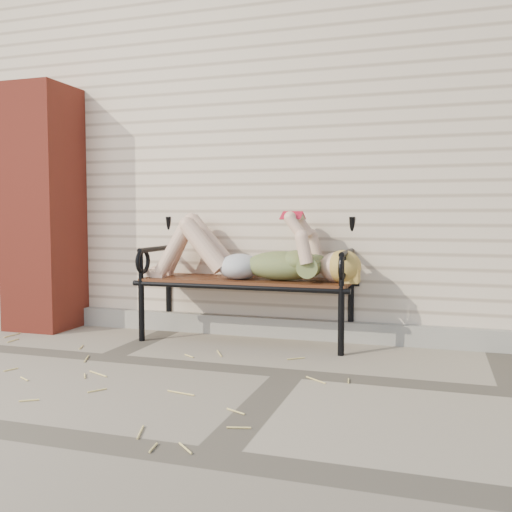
% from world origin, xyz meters
% --- Properties ---
extents(ground, '(80.00, 80.00, 0.00)m').
position_xyz_m(ground, '(0.00, 0.00, 0.00)').
color(ground, gray).
rests_on(ground, ground).
extents(house_wall, '(8.00, 4.00, 3.00)m').
position_xyz_m(house_wall, '(0.00, 3.00, 1.50)').
color(house_wall, beige).
rests_on(house_wall, ground).
extents(house_roof, '(8.30, 4.30, 0.30)m').
position_xyz_m(house_roof, '(0.00, 3.00, 3.15)').
color(house_roof, '#40342E').
rests_on(house_roof, house_wall).
extents(foundation_strip, '(8.00, 0.10, 0.15)m').
position_xyz_m(foundation_strip, '(0.00, 0.97, 0.07)').
color(foundation_strip, gray).
rests_on(foundation_strip, ground).
extents(brick_pillar, '(0.50, 0.50, 2.00)m').
position_xyz_m(brick_pillar, '(-2.30, 0.75, 1.00)').
color(brick_pillar, maroon).
rests_on(brick_pillar, ground).
extents(garden_bench, '(1.70, 0.68, 1.10)m').
position_xyz_m(garden_bench, '(-0.53, 0.87, 0.62)').
color(garden_bench, black).
rests_on(garden_bench, ground).
extents(reading_woman, '(1.61, 0.37, 0.51)m').
position_xyz_m(reading_woman, '(-0.52, 0.73, 0.66)').
color(reading_woman, '#0A3446').
rests_on(reading_woman, ground).
extents(straw_scatter, '(2.95, 1.39, 0.01)m').
position_xyz_m(straw_scatter, '(-1.05, -0.54, 0.01)').
color(straw_scatter, '#E1C76D').
rests_on(straw_scatter, ground).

